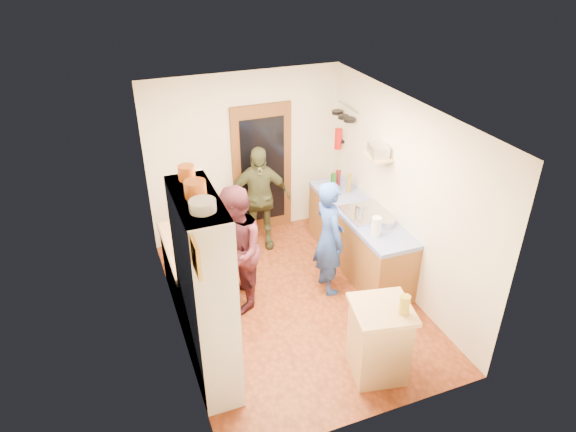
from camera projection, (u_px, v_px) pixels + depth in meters
floor at (294, 302)px, 6.84m from camera, size 3.00×4.00×0.02m
ceiling at (295, 112)px, 5.55m from camera, size 3.00×4.00×0.02m
wall_back at (245, 156)px, 7.83m from camera, size 3.00×0.02×2.60m
wall_front at (378, 321)px, 4.57m from camera, size 3.00×0.02×2.60m
wall_left at (169, 241)px, 5.72m from camera, size 0.02×4.00×2.60m
wall_right at (402, 196)px, 6.67m from camera, size 0.02×4.00×2.60m
door_frame at (262, 170)px, 8.00m from camera, size 0.95×0.06×2.10m
door_glass at (263, 171)px, 7.97m from camera, size 0.70×0.02×1.70m
hutch_body at (206, 293)px, 5.24m from camera, size 0.40×1.20×2.20m
hutch_top_shelf at (196, 199)px, 4.70m from camera, size 0.40×1.14×0.04m
plate_stack at (202, 206)px, 4.44m from camera, size 0.24×0.24×0.10m
orange_pot_a at (195, 189)px, 4.65m from camera, size 0.20×0.20×0.16m
orange_pot_b at (186, 173)px, 4.98m from camera, size 0.16×0.16×0.15m
left_counter_base at (195, 276)px, 6.61m from camera, size 0.60×1.40×0.85m
left_counter_top at (192, 247)px, 6.39m from camera, size 0.64×1.44×0.05m
toaster at (204, 260)px, 5.96m from camera, size 0.25×0.19×0.17m
kettle at (189, 246)px, 6.19m from camera, size 0.20×0.20×0.19m
orange_bowl at (195, 235)px, 6.51m from camera, size 0.28×0.28×0.10m
chopping_board at (184, 223)px, 6.84m from camera, size 0.32×0.25×0.02m
right_counter_base at (358, 239)px, 7.41m from camera, size 0.60×2.20×0.84m
right_counter_top at (360, 212)px, 7.19m from camera, size 0.62×2.22×0.06m
hob at (365, 213)px, 7.06m from camera, size 0.55×0.58×0.04m
pot_on_hob at (362, 208)px, 7.02m from camera, size 0.18×0.18×0.11m
bottle_a at (333, 184)px, 7.52m from camera, size 0.10×0.10×0.33m
bottle_b at (338, 180)px, 7.65m from camera, size 0.09×0.09×0.31m
bottle_c at (349, 183)px, 7.61m from camera, size 0.09×0.09×0.29m
paper_towel at (376, 227)px, 6.51m from camera, size 0.12×0.12×0.27m
mixing_bowl at (385, 222)px, 6.79m from camera, size 0.29×0.29×0.10m
island_base at (379, 342)px, 5.56m from camera, size 0.65×0.65×0.86m
island_top at (382, 309)px, 5.34m from camera, size 0.73×0.73×0.05m
cutting_board at (376, 306)px, 5.37m from camera, size 0.40×0.34×0.02m
oil_jar at (404, 305)px, 5.19m from camera, size 0.13×0.13×0.22m
pan_rail at (348, 107)px, 7.53m from camera, size 0.02×0.65×0.02m
pan_hang_a at (350, 120)px, 7.43m from camera, size 0.18×0.18×0.05m
pan_hang_b at (343, 117)px, 7.60m from camera, size 0.16×0.16×0.05m
pan_hang_c at (337, 112)px, 7.76m from camera, size 0.17×0.17×0.05m
wall_shelf at (378, 157)px, 6.80m from camera, size 0.26×0.42×0.03m
radio at (378, 150)px, 6.75m from camera, size 0.28×0.34×0.15m
ext_bracket at (341, 141)px, 7.97m from camera, size 0.06×0.10×0.04m
fire_extinguisher at (338, 139)px, 7.92m from camera, size 0.11×0.11×0.32m
picture_frame at (196, 257)px, 4.10m from camera, size 0.03×0.25×0.30m
person_hob at (332, 238)px, 6.70m from camera, size 0.39×0.59×1.61m
person_left at (238, 248)px, 6.42m from camera, size 0.77×0.92×1.70m
person_back at (259, 198)px, 7.66m from camera, size 1.02×0.57×1.64m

